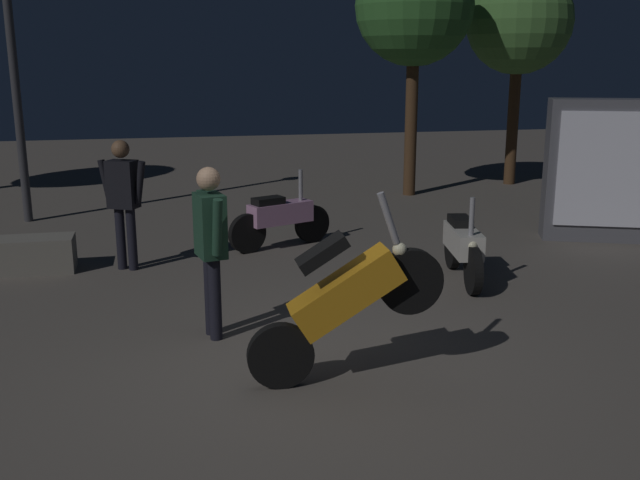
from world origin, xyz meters
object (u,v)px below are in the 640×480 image
object	(u,v)px
motorcycle_pink_parked_left	(280,218)
kiosk_billboard	(601,170)
person_bystander_far	(211,237)
motorcycle_white_parked_right	(463,246)
motorcycle_orange_foreground	(345,299)
person_rider_beside	(123,193)
streetlamp_near	(9,20)

from	to	relation	value
motorcycle_pink_parked_left	kiosk_billboard	bearing A→B (deg)	-28.80
person_bystander_far	kiosk_billboard	size ratio (longest dim) A/B	0.80
motorcycle_pink_parked_left	motorcycle_white_parked_right	size ratio (longest dim) A/B	0.95
motorcycle_pink_parked_left	person_bystander_far	xyz separation A→B (m)	(-1.21, -3.31, 0.57)
kiosk_billboard	motorcycle_orange_foreground	bearing A→B (deg)	60.76
motorcycle_orange_foreground	kiosk_billboard	distance (m)	6.42
motorcycle_orange_foreground	person_rider_beside	xyz separation A→B (m)	(-1.92, 3.91, 0.26)
motorcycle_pink_parked_left	kiosk_billboard	size ratio (longest dim) A/B	0.75
motorcycle_pink_parked_left	motorcycle_white_parked_right	distance (m)	2.83
motorcycle_pink_parked_left	kiosk_billboard	xyz separation A→B (m)	(4.75, -0.54, 0.61)
motorcycle_pink_parked_left	person_rider_beside	xyz separation A→B (m)	(-2.13, -0.69, 0.56)
motorcycle_orange_foreground	kiosk_billboard	xyz separation A→B (m)	(4.96, 4.07, 0.31)
motorcycle_white_parked_right	motorcycle_pink_parked_left	bearing A→B (deg)	-127.14
person_rider_beside	person_bystander_far	distance (m)	2.78
streetlamp_near	person_bystander_far	bearing A→B (deg)	-65.92
motorcycle_orange_foreground	motorcycle_white_parked_right	xyz separation A→B (m)	(2.14, 2.53, -0.31)
streetlamp_near	kiosk_billboard	bearing A→B (deg)	-20.24
person_bystander_far	streetlamp_near	xyz separation A→B (m)	(-2.66, 5.95, 2.25)
person_rider_beside	streetlamp_near	size ratio (longest dim) A/B	0.33
streetlamp_near	kiosk_billboard	world-z (taller)	streetlamp_near
kiosk_billboard	motorcycle_white_parked_right	bearing A→B (deg)	50.00
motorcycle_white_parked_right	streetlamp_near	xyz separation A→B (m)	(-5.80, 4.72, 2.82)
motorcycle_orange_foreground	streetlamp_near	size ratio (longest dim) A/B	0.32
motorcycle_pink_parked_left	motorcycle_white_parked_right	world-z (taller)	same
person_rider_beside	motorcycle_orange_foreground	bearing A→B (deg)	-126.66
person_bystander_far	motorcycle_pink_parked_left	bearing A→B (deg)	57.92
streetlamp_near	person_rider_beside	bearing A→B (deg)	-62.38
motorcycle_orange_foreground	person_bystander_far	bearing A→B (deg)	129.65
motorcycle_orange_foreground	person_rider_beside	world-z (taller)	person_rider_beside
motorcycle_white_parked_right	kiosk_billboard	world-z (taller)	kiosk_billboard
person_bystander_far	streetlamp_near	bearing A→B (deg)	102.12
motorcycle_white_parked_right	person_bystander_far	size ratio (longest dim) A/B	0.98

